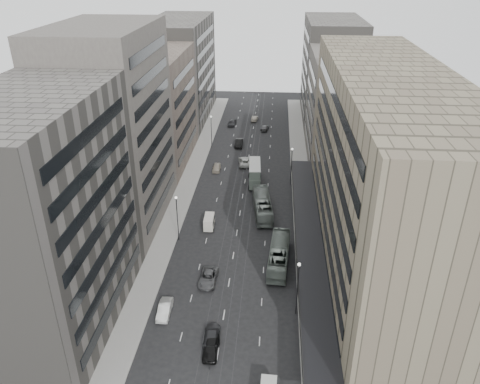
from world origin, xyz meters
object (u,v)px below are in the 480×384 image
(sedan_1, at_px, (165,309))
(panel_van, at_px, (209,222))
(bus_near, at_px, (279,255))
(double_decker, at_px, (255,173))
(sedan_2, at_px, (208,278))
(sedan_0, at_px, (211,347))
(bus_far, at_px, (263,205))

(sedan_1, bearing_deg, panel_van, 81.00)
(bus_near, height_order, sedan_1, bus_near)
(double_decker, relative_size, sedan_2, 1.60)
(double_decker, xyz_separation_m, sedan_0, (-2.93, -47.75, -1.69))
(bus_near, relative_size, sedan_1, 2.64)
(bus_far, distance_m, panel_van, 11.06)
(bus_far, relative_size, sedan_0, 2.75)
(double_decker, distance_m, panel_van, 20.15)
(sedan_0, distance_m, sedan_1, 9.58)
(sedan_1, bearing_deg, bus_near, 38.21)
(sedan_1, bearing_deg, double_decker, 74.78)
(bus_near, distance_m, bus_far, 16.23)
(sedan_0, bearing_deg, sedan_2, 99.93)
(bus_far, bearing_deg, double_decker, -87.34)
(double_decker, distance_m, sedan_1, 42.64)
(sedan_0, height_order, sedan_2, sedan_0)
(sedan_1, relative_size, sedan_2, 0.87)
(panel_van, distance_m, sedan_1, 22.79)
(bus_near, distance_m, double_decker, 29.15)
(double_decker, distance_m, sedan_2, 34.46)
(panel_van, bearing_deg, sedan_0, -83.56)
(bus_near, xyz_separation_m, sedan_0, (-8.15, -19.08, -0.92))
(sedan_1, xyz_separation_m, sedan_2, (4.92, 7.37, -0.02))
(bus_far, xyz_separation_m, sedan_2, (-7.29, -21.29, -0.99))
(sedan_2, bearing_deg, sedan_0, -78.27)
(bus_far, distance_m, sedan_1, 31.16)
(sedan_0, xyz_separation_m, sedan_2, (-2.25, 13.72, -0.03))
(bus_near, height_order, sedan_2, bus_near)
(bus_far, xyz_separation_m, double_decker, (-2.10, 12.74, 0.74))
(sedan_0, xyz_separation_m, sedan_1, (-7.17, 6.35, -0.01))
(double_decker, bearing_deg, bus_far, -83.72)
(bus_near, relative_size, double_decker, 1.44)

